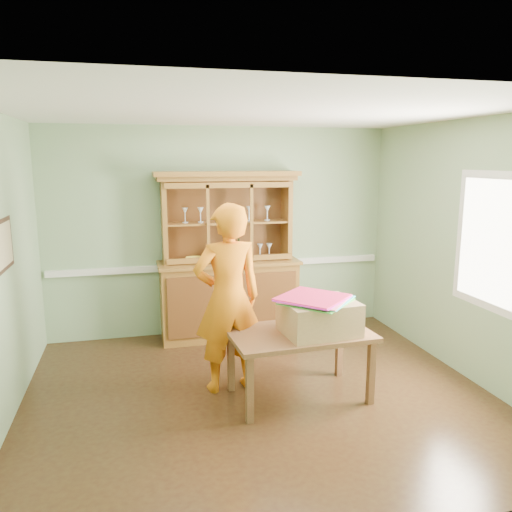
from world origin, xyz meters
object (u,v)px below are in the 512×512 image
object	(u,v)px
china_hutch	(228,280)
person	(228,298)
dining_table	(299,339)
cardboard_box	(319,317)

from	to	relation	value
china_hutch	person	distance (m)	1.57
dining_table	person	size ratio (longest dim) A/B	0.73
person	cardboard_box	bearing A→B (deg)	145.24
dining_table	person	distance (m)	0.80
dining_table	person	world-z (taller)	person
china_hutch	dining_table	size ratio (longest dim) A/B	1.55
china_hutch	dining_table	xyz separation A→B (m)	(0.33, -1.88, -0.16)
person	dining_table	bearing A→B (deg)	144.70
china_hutch	person	bearing A→B (deg)	-101.08
china_hutch	person	size ratio (longest dim) A/B	1.14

